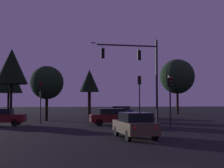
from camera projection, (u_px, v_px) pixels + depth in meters
ground_plane at (93, 122)px, 32.15m from camera, size 168.00×168.00×0.00m
traffic_signal_mast_arm at (139, 67)px, 27.67m from camera, size 6.30×0.56×7.88m
traffic_light_corner_left at (170, 91)px, 24.10m from camera, size 0.36×0.38×4.21m
traffic_light_corner_right at (41, 94)px, 29.06m from camera, size 0.30×0.35×4.05m
traffic_light_median at (140, 89)px, 32.29m from camera, size 0.36×0.39×4.88m
car_nearside_lane at (135, 125)px, 17.87m from camera, size 2.09×4.13×1.52m
car_crossing_left at (112, 117)px, 27.34m from camera, size 4.18×1.92×1.52m
car_crossing_right at (0, 117)px, 26.96m from camera, size 4.40×1.90×1.52m
car_far_lane at (121, 112)px, 40.00m from camera, size 3.92×4.72×1.52m
tree_behind_sign at (177, 77)px, 50.37m from camera, size 5.76×5.76×9.16m
tree_left_far at (89, 81)px, 49.25m from camera, size 3.25×3.25×7.34m
tree_center_horizon at (47, 83)px, 33.61m from camera, size 3.70×3.70×6.10m
tree_right_cluster at (9, 77)px, 46.67m from camera, size 4.26×4.26×8.51m
tree_lot_edge at (12, 66)px, 40.34m from camera, size 4.30×4.30×9.20m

